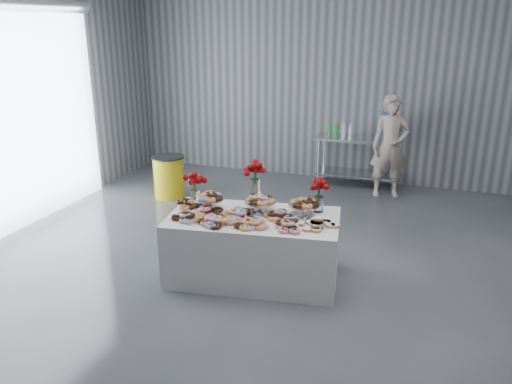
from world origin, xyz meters
TOP-DOWN VIEW (x-y plane):
  - ground at (0.00, 0.00)m, footprint 9.00×9.00m
  - room_walls at (-0.27, 0.07)m, footprint 8.04×9.04m
  - display_table at (-0.28, 0.32)m, footprint 2.02×1.26m
  - prep_table at (0.35, 4.10)m, footprint 1.50×0.60m
  - donut_mounds at (-0.28, 0.27)m, footprint 1.90×1.05m
  - cake_stand_left at (-0.85, 0.39)m, footprint 0.36×0.36m
  - cake_stand_mid at (-0.25, 0.48)m, footprint 0.36×0.36m
  - cake_stand_right at (0.24, 0.55)m, footprint 0.36×0.36m
  - danish_pile at (0.48, 0.28)m, footprint 0.48×0.48m
  - bouquet_left at (-1.06, 0.47)m, footprint 0.26×0.26m
  - bouquet_right at (0.37, 0.72)m, footprint 0.26×0.26m
  - bouquet_center at (-0.38, 0.66)m, footprint 0.26×0.26m
  - water_jug at (0.85, 4.10)m, footprint 0.28×0.28m
  - drink_bottles at (0.03, 4.00)m, footprint 0.54×0.08m
  - person at (0.91, 3.80)m, footprint 0.71×0.56m
  - trash_barrel at (-2.57, 2.53)m, footprint 0.55×0.55m

SIDE VIEW (x-z plane):
  - ground at x=0.00m, z-range 0.00..0.00m
  - trash_barrel at x=-2.57m, z-range 0.00..0.70m
  - display_table at x=-0.28m, z-range 0.00..0.75m
  - prep_table at x=0.35m, z-range 0.17..1.07m
  - donut_mounds at x=-0.28m, z-range 0.75..0.84m
  - danish_pile at x=0.48m, z-range 0.75..0.86m
  - person at x=0.91m, z-range 0.00..1.71m
  - cake_stand_left at x=-0.85m, z-range 0.80..0.98m
  - cake_stand_mid at x=-0.25m, z-range 0.80..0.98m
  - cake_stand_right at x=0.24m, z-range 0.80..0.98m
  - drink_bottles at x=0.03m, z-range 0.90..1.17m
  - bouquet_left at x=-1.06m, z-range 0.84..1.26m
  - bouquet_right at x=0.37m, z-range 0.84..1.26m
  - bouquet_center at x=-0.38m, z-range 0.84..1.41m
  - water_jug at x=0.85m, z-range 0.87..1.43m
  - room_walls at x=-0.27m, z-range 0.63..4.65m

